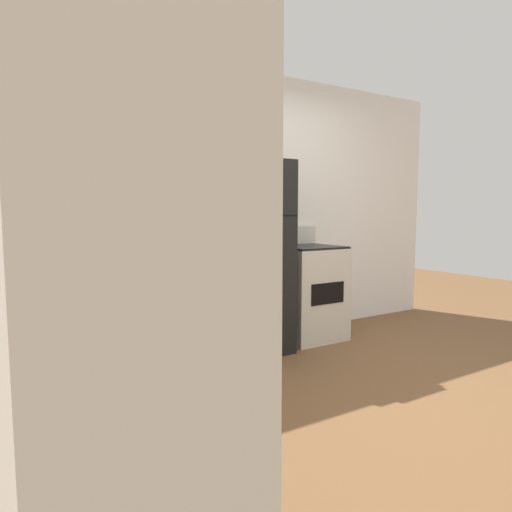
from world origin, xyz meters
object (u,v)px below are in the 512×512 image
(spray_bottle, at_px, (140,262))
(oven_range, at_px, (307,292))
(desk_lamp, at_px, (88,247))
(desk, at_px, (135,306))
(microwave, at_px, (247,145))
(paper_towel_roll, at_px, (144,263))
(coffee_mug, at_px, (154,267))
(refrigerator, at_px, (246,257))

(spray_bottle, relative_size, oven_range, 0.23)
(oven_range, bearing_deg, desk_lamp, 177.61)
(desk, relative_size, spray_bottle, 4.40)
(microwave, bearing_deg, oven_range, 4.04)
(desk_lamp, xyz_separation_m, paper_towel_roll, (0.35, -0.24, -0.12))
(coffee_mug, relative_size, microwave, 0.21)
(refrigerator, relative_size, microwave, 3.69)
(paper_towel_roll, distance_m, coffee_mug, 0.35)
(paper_towel_roll, xyz_separation_m, refrigerator, (0.97, 0.12, -0.02))
(paper_towel_roll, bearing_deg, desk_lamp, 145.89)
(paper_towel_roll, bearing_deg, spray_bottle, 81.13)
(desk, bearing_deg, desk_lamp, 163.45)
(desk, xyz_separation_m, microwave, (1.00, -0.04, 1.31))
(microwave, bearing_deg, coffee_mug, 166.51)
(paper_towel_roll, height_order, microwave, microwave)
(desk_lamp, bearing_deg, spray_bottle, -1.60)
(paper_towel_roll, xyz_separation_m, oven_range, (1.69, 0.15, -0.40))
(desk, relative_size, desk_lamp, 3.10)
(spray_bottle, bearing_deg, paper_towel_roll, -98.87)
(refrigerator, height_order, oven_range, refrigerator)
(refrigerator, distance_m, microwave, 0.98)
(desk, xyz_separation_m, desk_lamp, (-0.32, 0.09, 0.47))
(desk_lamp, relative_size, coffee_mug, 3.72)
(desk, distance_m, refrigerator, 1.06)
(desk_lamp, xyz_separation_m, refrigerator, (1.32, -0.12, -0.14))
(desk, distance_m, coffee_mug, 0.38)
(desk, height_order, desk_lamp, desk_lamp)
(microwave, bearing_deg, refrigerator, 90.31)
(desk, bearing_deg, microwave, -2.36)
(desk, xyz_separation_m, oven_range, (1.72, 0.01, -0.05))
(paper_towel_roll, distance_m, spray_bottle, 0.23)
(coffee_mug, bearing_deg, spray_bottle, -154.70)
(oven_range, bearing_deg, spray_bottle, 177.42)
(desk_lamp, xyz_separation_m, coffee_mug, (0.53, 0.05, -0.19))
(desk_lamp, bearing_deg, coffee_mug, 5.92)
(desk_lamp, relative_size, paper_towel_roll, 1.47)
(desk_lamp, bearing_deg, desk, -16.55)
(refrigerator, bearing_deg, spray_bottle, 173.63)
(paper_towel_roll, height_order, spray_bottle, spray_bottle)
(desk_lamp, bearing_deg, microwave, -5.88)
(desk, height_order, oven_range, oven_range)
(desk_lamp, height_order, paper_towel_roll, desk_lamp)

